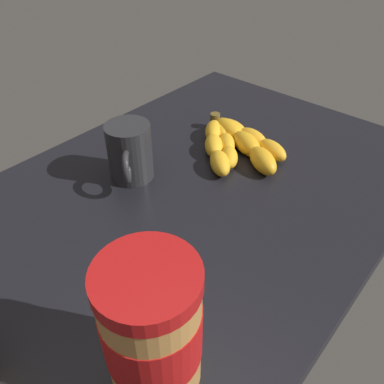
% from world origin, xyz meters
% --- Properties ---
extents(ground_plane, '(0.93, 0.58, 0.04)m').
position_xyz_m(ground_plane, '(0.00, 0.00, -0.02)').
color(ground_plane, black).
extents(banana_bunch, '(0.17, 0.21, 0.04)m').
position_xyz_m(banana_bunch, '(0.18, 0.02, 0.02)').
color(banana_bunch, gold).
rests_on(banana_bunch, ground_plane).
extents(peanut_butter_jar, '(0.09, 0.09, 0.16)m').
position_xyz_m(peanut_butter_jar, '(-0.22, -0.17, 0.08)').
color(peanut_butter_jar, '#BF8442').
rests_on(peanut_butter_jar, ground_plane).
extents(coffee_mug, '(0.09, 0.10, 0.10)m').
position_xyz_m(coffee_mug, '(-0.01, 0.11, 0.05)').
color(coffee_mug, '#262628').
rests_on(coffee_mug, ground_plane).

